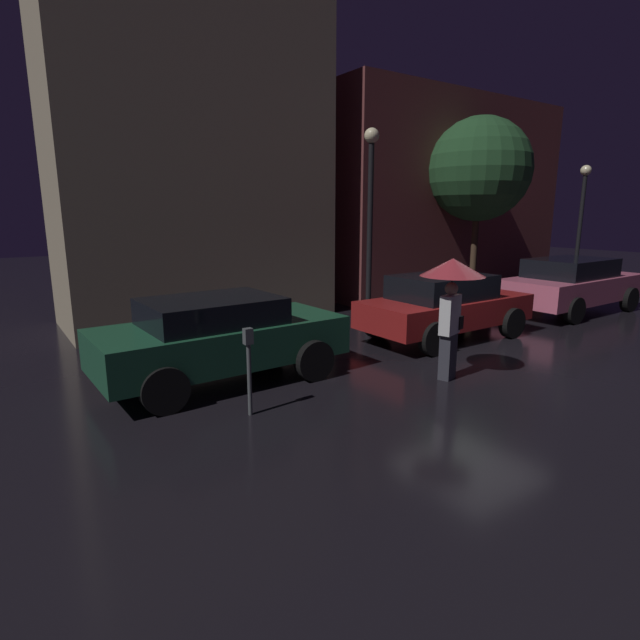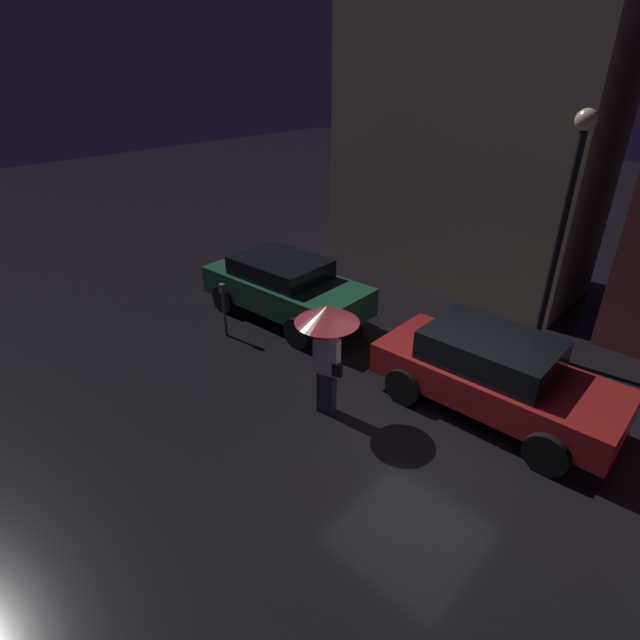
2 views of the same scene
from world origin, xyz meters
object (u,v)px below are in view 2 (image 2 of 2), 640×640
parked_car_red (493,373)px  pedestrian_with_umbrella (327,329)px  street_lamp_near (566,208)px  parking_meter (224,304)px  parked_car_green (285,286)px

parked_car_red → pedestrian_with_umbrella: pedestrian_with_umbrella is taller
street_lamp_near → pedestrian_with_umbrella: bearing=-113.5°
pedestrian_with_umbrella → street_lamp_near: bearing=-130.8°
parking_meter → parked_car_green: bearing=80.7°
parked_car_green → street_lamp_near: (5.11, 2.31, 2.32)m
parking_meter → street_lamp_near: bearing=36.0°
parked_car_green → parked_car_red: parked_car_red is taller
parked_car_red → parking_meter: 5.72m
parking_meter → street_lamp_near: street_lamp_near is taller
parked_car_green → parked_car_red: 5.27m
parked_car_red → street_lamp_near: bearing=93.2°
pedestrian_with_umbrella → parking_meter: 3.60m
street_lamp_near → parked_car_red: bearing=-86.3°
parked_car_green → pedestrian_with_umbrella: bearing=-34.8°
parked_car_green → street_lamp_near: size_ratio=0.86×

